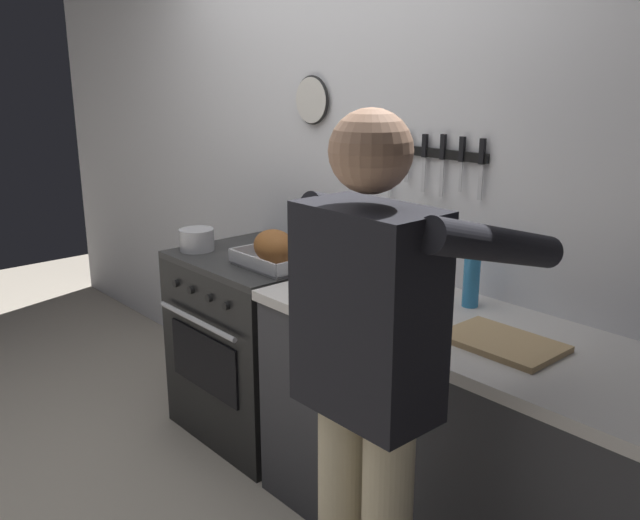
% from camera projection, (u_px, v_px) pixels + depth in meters
% --- Properties ---
extents(wall_back, '(6.00, 0.13, 2.60)m').
position_uv_depth(wall_back, '(345.00, 168.00, 3.14)').
color(wall_back, silver).
rests_on(wall_back, ground).
extents(counter_block, '(2.03, 0.65, 0.90)m').
position_uv_depth(counter_block, '(513.00, 467.00, 2.27)').
color(counter_block, '#38383D').
rests_on(counter_block, ground).
extents(stove, '(0.76, 0.67, 0.90)m').
position_uv_depth(stove, '(259.00, 344.00, 3.30)').
color(stove, black).
rests_on(stove, ground).
extents(person_cook, '(0.51, 0.63, 1.66)m').
position_uv_depth(person_cook, '(372.00, 376.00, 1.82)').
color(person_cook, '#C6B793').
rests_on(person_cook, ground).
extents(roasting_pan, '(0.35, 0.26, 0.16)m').
position_uv_depth(roasting_pan, '(275.00, 250.00, 2.99)').
color(roasting_pan, '#B7B7BC').
rests_on(roasting_pan, stove).
extents(saucepan, '(0.17, 0.17, 0.10)m').
position_uv_depth(saucepan, '(197.00, 240.00, 3.26)').
color(saucepan, '#B7B7BC').
rests_on(saucepan, stove).
extents(cutting_board, '(0.36, 0.24, 0.02)m').
position_uv_depth(cutting_board, '(502.00, 342.00, 2.15)').
color(cutting_board, tan).
rests_on(cutting_board, counter_block).
extents(bottle_dish_soap, '(0.06, 0.06, 0.24)m').
position_uv_depth(bottle_dish_soap, '(471.00, 280.00, 2.48)').
color(bottle_dish_soap, '#338CCC').
rests_on(bottle_dish_soap, counter_block).
extents(bottle_hot_sauce, '(0.05, 0.05, 0.21)m').
position_uv_depth(bottle_hot_sauce, '(429.00, 280.00, 2.53)').
color(bottle_hot_sauce, red).
rests_on(bottle_hot_sauce, counter_block).
extents(bottle_olive_oil, '(0.07, 0.07, 0.29)m').
position_uv_depth(bottle_olive_oil, '(413.00, 255.00, 2.72)').
color(bottle_olive_oil, '#385623').
rests_on(bottle_olive_oil, counter_block).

